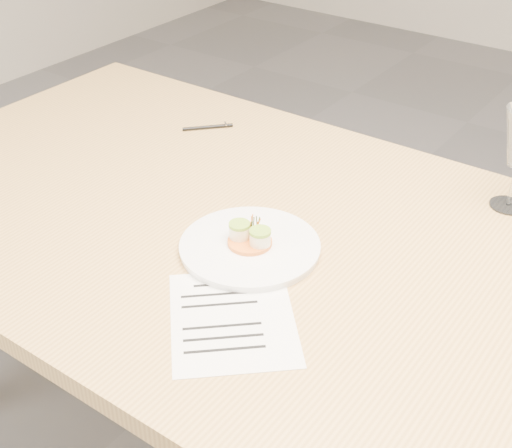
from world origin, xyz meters
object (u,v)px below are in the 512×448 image
Objects in this scene: dining_table at (388,310)px; dinner_plate at (250,246)px; recipe_sheet at (232,318)px; ballpoint_pen at (208,127)px.

dining_table is 8.93× the size of dinner_plate.
recipe_sheet reaches higher than dining_table.
dinner_plate reaches higher than ballpoint_pen.
dinner_plate is (-0.26, -0.07, 0.08)m from dining_table.
dining_table is 23.86× the size of ballpoint_pen.
dinner_plate reaches higher than recipe_sheet.
recipe_sheet is at bearing -124.46° from dining_table.
dinner_plate is at bearing -89.88° from ballpoint_pen.
ballpoint_pen is at bearing 89.63° from recipe_sheet.
recipe_sheet is 3.30× the size of ballpoint_pen.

